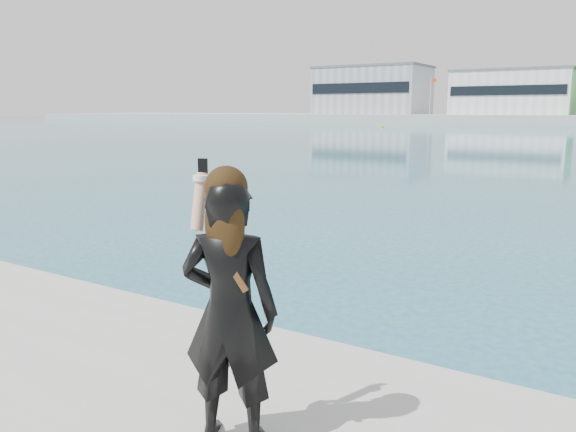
% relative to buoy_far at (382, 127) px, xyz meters
% --- Properties ---
extents(warehouse_grey_left, '(26.52, 16.36, 11.50)m').
position_rel_buoy_far_xyz_m(warehouse_grey_left, '(-18.71, 38.08, 7.76)').
color(warehouse_grey_left, gray).
rests_on(warehouse_grey_left, far_quay).
extents(warehouse_white, '(24.48, 15.35, 9.50)m').
position_rel_buoy_far_xyz_m(warehouse_white, '(14.29, 38.08, 6.76)').
color(warehouse_white, silver).
rests_on(warehouse_white, far_quay).
extents(flagpole_left, '(1.28, 0.16, 8.00)m').
position_rel_buoy_far_xyz_m(flagpole_left, '(-1.62, 31.10, 6.54)').
color(flagpole_left, silver).
rests_on(flagpole_left, far_quay).
extents(buoy_far, '(0.50, 0.50, 0.50)m').
position_rel_buoy_far_xyz_m(buoy_far, '(0.00, 0.00, 0.00)').
color(buoy_far, yellow).
rests_on(buoy_far, ground).
extents(woman, '(0.73, 0.61, 1.83)m').
position_rel_buoy_far_xyz_m(woman, '(36.60, -90.65, 1.72)').
color(woman, black).
rests_on(woman, near_quay).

